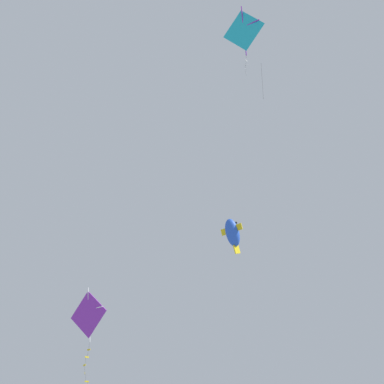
% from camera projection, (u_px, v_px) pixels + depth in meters
% --- Properties ---
extents(kite_diamond_far_centre, '(1.81, 1.78, 5.42)m').
position_uv_depth(kite_diamond_far_centre, '(244.00, 31.00, 30.01)').
color(kite_diamond_far_centre, '#1EB2C6').
extents(kite_fish_near_right, '(1.37, 1.29, 1.97)m').
position_uv_depth(kite_fish_near_right, '(232.00, 233.00, 34.10)').
color(kite_fish_near_right, blue).
extents(kite_diamond_low_drifter, '(1.00, 1.86, 5.08)m').
position_uv_depth(kite_diamond_low_drifter, '(88.00, 315.00, 28.27)').
color(kite_diamond_low_drifter, purple).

